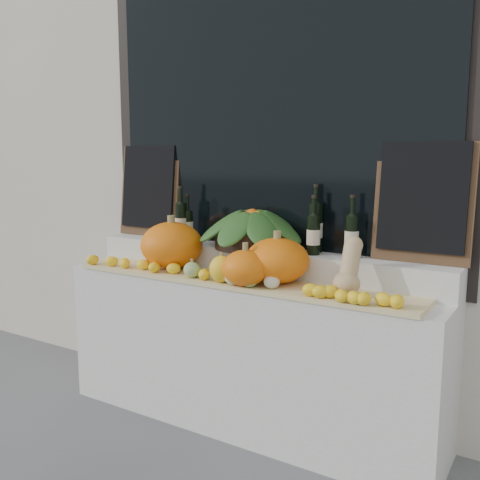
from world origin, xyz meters
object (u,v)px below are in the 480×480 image
pumpkin_right (277,261)px  produce_bowl (252,228)px  wine_bottle_tall (315,228)px  pumpkin_left (172,245)px  butternut_squash (349,270)px

pumpkin_right → produce_bowl: produce_bowl is taller
produce_bowl → wine_bottle_tall: bearing=9.8°
wine_bottle_tall → pumpkin_left: bearing=-162.0°
butternut_squash → produce_bowl: produce_bowl is taller
butternut_squash → wine_bottle_tall: size_ratio=0.73×
pumpkin_left → pumpkin_right: 0.74m
wine_bottle_tall → produce_bowl: bearing=-170.2°
pumpkin_left → produce_bowl: bearing=24.2°
pumpkin_right → produce_bowl: 0.38m
pumpkin_left → pumpkin_right: size_ratio=1.09×
pumpkin_left → wine_bottle_tall: (0.83, 0.27, 0.13)m
butternut_squash → produce_bowl: bearing=160.6°
wine_bottle_tall → butternut_squash: bearing=-44.1°
butternut_squash → wine_bottle_tall: 0.47m
pumpkin_left → butternut_squash: bearing=-2.1°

